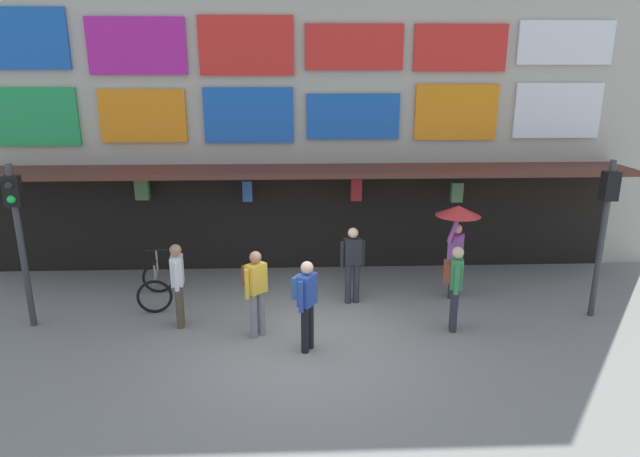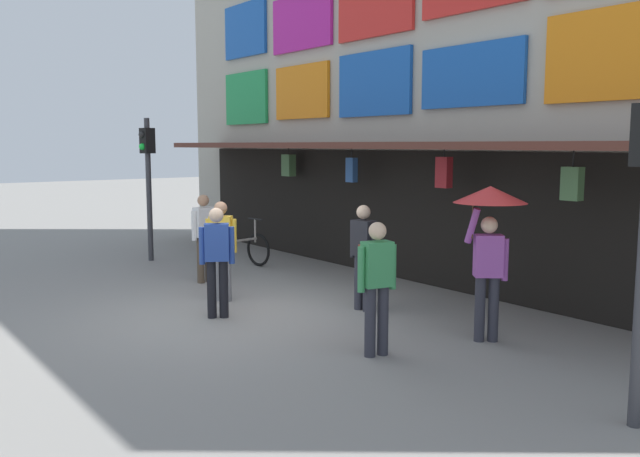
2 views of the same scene
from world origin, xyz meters
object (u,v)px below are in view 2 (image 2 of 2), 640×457
object	(u,v)px
pedestrian_in_blue	(376,278)
traffic_light_near	(148,166)
pedestrian_in_yellow	(364,249)
pedestrian_with_umbrella	(490,219)
pedestrian_in_white	(222,243)
bicycle_parked	(239,251)
pedestrian_in_red	(204,233)
pedestrian_in_black	(217,254)

from	to	relation	value
pedestrian_in_blue	traffic_light_near	bearing A→B (deg)	176.46
pedestrian_in_yellow	pedestrian_in_blue	bearing A→B (deg)	-37.40
pedestrian_with_umbrella	pedestrian_in_white	size ratio (longest dim) A/B	1.24
pedestrian_in_white	pedestrian_in_blue	distance (m)	3.74
bicycle_parked	pedestrian_in_red	bearing A→B (deg)	-57.95
pedestrian_in_yellow	traffic_light_near	bearing A→B (deg)	-172.20
pedestrian_in_white	pedestrian_in_black	distance (m)	1.09
pedestrian_in_yellow	pedestrian_in_black	world-z (taller)	same
traffic_light_near	pedestrian_in_red	size ratio (longest dim) A/B	1.90
pedestrian_with_umbrella	pedestrian_in_white	xyz separation A→B (m)	(-4.20, -1.67, -0.66)
bicycle_parked	pedestrian_in_black	bearing A→B (deg)	-34.97
pedestrian_in_yellow	bicycle_parked	bearing A→B (deg)	177.69
bicycle_parked	pedestrian_in_blue	size ratio (longest dim) A/B	0.75
pedestrian_in_yellow	pedestrian_in_black	distance (m)	2.29
pedestrian_with_umbrella	pedestrian_in_black	xyz separation A→B (m)	(-3.27, -2.25, -0.66)
traffic_light_near	pedestrian_with_umbrella	bearing A→B (deg)	7.06
traffic_light_near	pedestrian_with_umbrella	xyz separation A→B (m)	(8.62, 1.07, -0.50)
traffic_light_near	pedestrian_in_red	world-z (taller)	traffic_light_near
traffic_light_near	pedestrian_in_black	xyz separation A→B (m)	(5.35, -1.19, -1.16)
bicycle_parked	pedestrian_with_umbrella	size ratio (longest dim) A/B	0.61
pedestrian_in_black	pedestrian_in_red	xyz separation A→B (m)	(-2.44, 1.05, -0.04)
pedestrian_in_yellow	pedestrian_in_blue	xyz separation A→B (m)	(1.80, -1.38, 0.00)
bicycle_parked	pedestrian_in_black	xyz separation A→B (m)	(3.18, -2.23, 0.59)
traffic_light_near	pedestrian_in_yellow	size ratio (longest dim) A/B	1.90
pedestrian_with_umbrella	pedestrian_in_black	bearing A→B (deg)	-145.46
traffic_light_near	pedestrian_in_red	distance (m)	3.14
traffic_light_near	pedestrian_in_white	size ratio (longest dim) A/B	1.90
bicycle_parked	pedestrian_in_black	distance (m)	3.93
pedestrian_in_red	pedestrian_in_black	bearing A→B (deg)	-23.19
pedestrian_in_red	pedestrian_with_umbrella	bearing A→B (deg)	11.92
pedestrian_in_white	pedestrian_in_red	xyz separation A→B (m)	(-1.52, 0.46, -0.04)
pedestrian_in_black	pedestrian_in_red	bearing A→B (deg)	156.81
pedestrian_in_white	pedestrian_in_blue	xyz separation A→B (m)	(3.74, 0.09, 0.00)
pedestrian_in_yellow	pedestrian_in_red	distance (m)	3.60
pedestrian_in_yellow	pedestrian_in_blue	world-z (taller)	same
pedestrian_in_white	pedestrian_in_blue	size ratio (longest dim) A/B	1.00
pedestrian_in_blue	pedestrian_in_red	bearing A→B (deg)	176.01
bicycle_parked	pedestrian_in_white	distance (m)	2.85
traffic_light_near	pedestrian_in_red	xyz separation A→B (m)	(2.91, -0.14, -1.19)
pedestrian_in_yellow	pedestrian_in_black	size ratio (longest dim) A/B	1.00
pedestrian_with_umbrella	pedestrian_in_yellow	world-z (taller)	pedestrian_with_umbrella
pedestrian_in_black	pedestrian_in_yellow	bearing A→B (deg)	63.77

